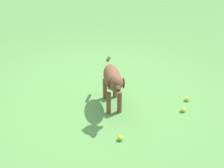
{
  "coord_description": "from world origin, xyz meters",
  "views": [
    {
      "loc": [
        3.2,
        0.62,
        2.11
      ],
      "look_at": [
        0.15,
        0.23,
        0.33
      ],
      "focal_mm": 42.94,
      "sensor_mm": 36.0,
      "label": 1
    }
  ],
  "objects_px": {
    "dog": "(113,80)",
    "tennis_ball_1": "(121,138)",
    "tennis_ball_0": "(187,99)",
    "tennis_ball_2": "(183,110)"
  },
  "relations": [
    {
      "from": "dog",
      "to": "tennis_ball_1",
      "type": "relative_size",
      "value": 13.89
    },
    {
      "from": "tennis_ball_0",
      "to": "tennis_ball_1",
      "type": "relative_size",
      "value": 1.0
    },
    {
      "from": "tennis_ball_1",
      "to": "tennis_ball_2",
      "type": "relative_size",
      "value": 1.0
    },
    {
      "from": "dog",
      "to": "tennis_ball_2",
      "type": "relative_size",
      "value": 13.89
    },
    {
      "from": "tennis_ball_2",
      "to": "tennis_ball_0",
      "type": "bearing_deg",
      "value": 163.42
    },
    {
      "from": "tennis_ball_0",
      "to": "dog",
      "type": "bearing_deg",
      "value": -74.73
    },
    {
      "from": "dog",
      "to": "tennis_ball_2",
      "type": "height_order",
      "value": "dog"
    },
    {
      "from": "tennis_ball_0",
      "to": "tennis_ball_1",
      "type": "bearing_deg",
      "value": -42.5
    },
    {
      "from": "dog",
      "to": "tennis_ball_1",
      "type": "bearing_deg",
      "value": -0.76
    },
    {
      "from": "tennis_ball_0",
      "to": "tennis_ball_1",
      "type": "height_order",
      "value": "same"
    }
  ]
}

